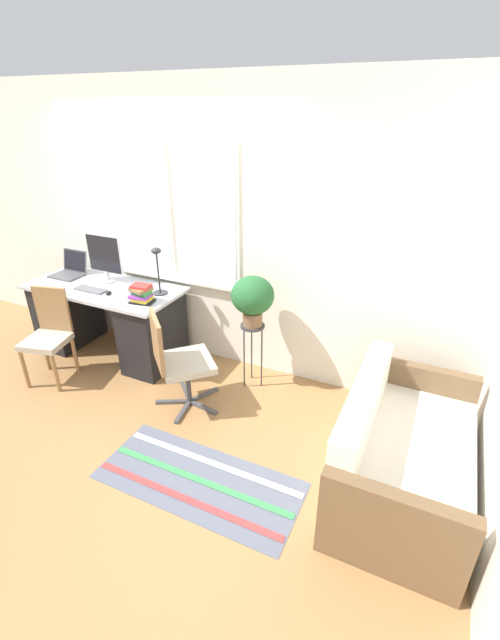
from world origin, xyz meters
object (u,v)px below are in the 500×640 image
Objects in this scene: keyboard at (91,290)px; mouse at (109,293)px; laptop at (70,270)px; plant_stand at (253,334)px; monitor at (105,257)px; desk_lamp at (158,266)px; couch_loveseat at (400,457)px; desk_chair_wooden at (49,334)px; office_chair_swivel at (178,360)px; book_stack at (141,294)px; potted_plant at (253,297)px.

mouse reaches higher than keyboard.
laptop is 0.51× the size of plant_stand.
monitor reaches higher than mouse.
desk_lamp reaches higher than plant_stand.
desk_lamp is at bearing 73.98° from couch_loveseat.
desk_chair_wooden is at bearing -106.33° from keyboard.
office_chair_swivel is at bearing -25.80° from monitor.
book_stack is at bearing -1.00° from mouse.
potted_plant is at bearing -0.91° from monitor.
book_stack is (0.41, -0.01, 0.07)m from mouse.
mouse is (0.26, -0.28, -0.25)m from monitor.
office_chair_swivel is (0.57, -0.57, -0.58)m from desk_lamp.
laptop is 2.22m from plant_stand.
couch_loveseat is (3.13, -0.46, -0.51)m from keyboard.
couch_loveseat is at bearing -14.11° from desk_chair_wooden.
plant_stand is at bearing -165.96° from potted_plant.
laptop is at bearing -179.89° from potted_plant.
mouse is 0.11× the size of plant_stand.
desk_lamp is 0.51× the size of desk_chair_wooden.
laptop reaches higher than office_chair_swivel.
monitor is (0.51, 0.03, 0.21)m from laptop.
office_chair_swivel is (1.76, -0.58, -0.36)m from laptop.
monitor reaches higher than keyboard.
mouse reaches higher than couch_loveseat.
book_stack is 2.58m from couch_loveseat.
monitor is 1.07× the size of potted_plant.
office_chair_swivel reaches higher than couch_loveseat.
book_stack is 0.27× the size of desk_chair_wooden.
mouse is 0.08× the size of desk_chair_wooden.
desk_chair_wooden is (-0.79, -0.46, -0.38)m from book_stack.
potted_plant is at bearing 14.16° from book_stack.
desk_lamp reaches higher than office_chair_swivel.
monitor reaches higher than plant_stand.
monitor is 0.55× the size of desk_chair_wooden.
laptop is 0.58m from keyboard.
laptop is at bearing 179.87° from desk_lamp.
desk_lamp is 1.23m from desk_chair_wooden.
laptop is 2.20m from potted_plant.
office_chair_swivel reaches higher than mouse.
desk_lamp is 0.32× the size of couch_loveseat.
office_chair_swivel is at bearing -8.40° from desk_chair_wooden.
mouse is (0.24, -0.00, 0.01)m from keyboard.
monitor reaches higher than office_chair_swivel.
laptop is at bearing 103.85° from desk_chair_wooden.
book_stack is (0.67, -0.29, -0.18)m from monitor.
book_stack is 1.10m from plant_stand.
laptop is at bearing 167.77° from book_stack.
desk_chair_wooden reaches higher than plant_stand.
office_chair_swivel is (1.24, -0.33, -0.31)m from keyboard.
monitor reaches higher than desk_chair_wooden.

